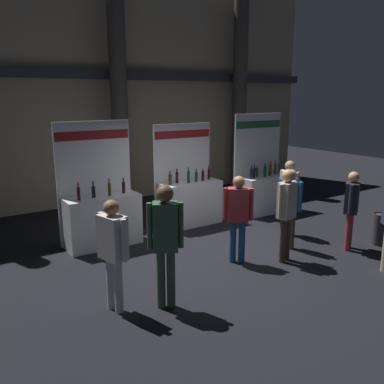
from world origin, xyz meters
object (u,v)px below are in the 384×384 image
at_px(trash_bin, 380,229).
at_px(visitor_7, 113,246).
at_px(visitor_2, 165,236).
at_px(visitor_5, 290,202).
at_px(exhibitor_booth_2, 263,189).
at_px(visitor_6, 287,208).
at_px(visitor_8, 351,204).
at_px(exhibitor_booth_1, 189,199).
at_px(visitor_0, 238,212).
at_px(exhibitor_booth_0, 102,215).
at_px(visitor_3, 289,191).

distance_m(trash_bin, visitor_7, 5.73).
distance_m(visitor_2, visitor_5, 3.36).
xyz_separation_m(exhibitor_booth_2, visitor_5, (-1.42, -2.26, 0.33)).
bearing_deg(visitor_6, visitor_5, -154.68).
distance_m(visitor_6, visitor_8, 1.55).
bearing_deg(visitor_6, exhibitor_booth_1, -98.63).
bearing_deg(visitor_6, exhibitor_booth_2, -139.40).
xyz_separation_m(exhibitor_booth_1, exhibitor_booth_2, (2.21, -0.19, 0.00)).
xyz_separation_m(exhibitor_booth_1, visitor_0, (-0.54, -2.45, 0.35)).
height_order(exhibitor_booth_0, visitor_7, exhibitor_booth_0).
bearing_deg(visitor_2, exhibitor_booth_2, -118.69).
bearing_deg(visitor_3, exhibitor_booth_0, -113.41).
xyz_separation_m(visitor_2, visitor_8, (4.24, 0.02, -0.16)).
height_order(visitor_2, visitor_6, visitor_2).
bearing_deg(visitor_7, visitor_5, 81.08).
height_order(exhibitor_booth_1, visitor_6, exhibitor_booth_1).
bearing_deg(visitor_2, visitor_3, -132.21).
bearing_deg(trash_bin, visitor_5, 152.58).
distance_m(exhibitor_booth_2, visitor_6, 3.38).
height_order(exhibitor_booth_0, visitor_0, exhibitor_booth_0).
relative_size(visitor_2, visitor_5, 1.13).
distance_m(visitor_3, visitor_8, 1.37).
bearing_deg(trash_bin, exhibitor_booth_1, 127.06).
bearing_deg(exhibitor_booth_1, exhibitor_booth_0, -174.93).
relative_size(visitor_2, visitor_3, 1.10).
bearing_deg(visitor_0, visitor_3, 55.43).
relative_size(exhibitor_booth_2, visitor_5, 1.59).
distance_m(exhibitor_booth_0, visitor_2, 3.03).
xyz_separation_m(visitor_3, visitor_6, (-1.16, -1.04, 0.05)).
bearing_deg(visitor_5, exhibitor_booth_0, -137.21).
height_order(visitor_2, visitor_8, visitor_2).
xyz_separation_m(exhibitor_booth_0, visitor_2, (-0.21, -2.98, 0.47)).
bearing_deg(exhibitor_booth_2, exhibitor_booth_0, -179.85).
bearing_deg(visitor_5, exhibitor_booth_1, -173.07).
height_order(trash_bin, visitor_3, visitor_3).
distance_m(trash_bin, visitor_2, 5.08).
bearing_deg(visitor_0, visitor_8, 20.84).
bearing_deg(visitor_0, exhibitor_booth_0, 165.76).
distance_m(trash_bin, visitor_5, 2.06).
height_order(trash_bin, visitor_2, visitor_2).
xyz_separation_m(exhibitor_booth_2, visitor_3, (-0.83, -1.66, 0.36)).
bearing_deg(visitor_2, visitor_8, -151.00).
relative_size(exhibitor_booth_0, visitor_5, 1.56).
height_order(visitor_2, visitor_7, visitor_2).
bearing_deg(exhibitor_booth_1, visitor_8, -61.01).
xyz_separation_m(exhibitor_booth_1, visitor_8, (1.76, -3.17, 0.32)).
bearing_deg(visitor_5, visitor_0, -100.91).
height_order(exhibitor_booth_0, visitor_3, exhibitor_booth_0).
bearing_deg(exhibitor_booth_0, visitor_7, -108.06).
height_order(trash_bin, visitor_7, visitor_7).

